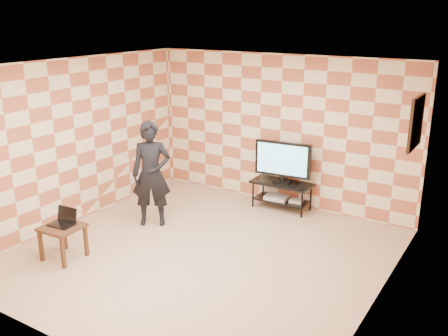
# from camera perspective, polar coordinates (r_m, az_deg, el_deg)

# --- Properties ---
(floor) EXTENTS (5.00, 5.00, 0.00)m
(floor) POSITION_cam_1_polar(r_m,az_deg,el_deg) (7.42, -2.50, -9.70)
(floor) COLOR tan
(floor) RESTS_ON ground
(wall_back) EXTENTS (5.00, 0.02, 2.70)m
(wall_back) POSITION_cam_1_polar(r_m,az_deg,el_deg) (9.00, 6.45, 4.27)
(wall_back) COLOR beige
(wall_back) RESTS_ON ground
(wall_front) EXTENTS (5.00, 0.02, 2.70)m
(wall_front) POSITION_cam_1_polar(r_m,az_deg,el_deg) (5.18, -18.64, -6.57)
(wall_front) COLOR beige
(wall_front) RESTS_ON ground
(wall_left) EXTENTS (0.02, 5.00, 2.70)m
(wall_left) POSITION_cam_1_polar(r_m,az_deg,el_deg) (8.54, -16.61, 2.92)
(wall_left) COLOR beige
(wall_left) RESTS_ON ground
(wall_right) EXTENTS (0.02, 5.00, 2.70)m
(wall_right) POSITION_cam_1_polar(r_m,az_deg,el_deg) (5.93, 17.72, -3.45)
(wall_right) COLOR beige
(wall_right) RESTS_ON ground
(ceiling) EXTENTS (5.00, 5.00, 0.02)m
(ceiling) POSITION_cam_1_polar(r_m,az_deg,el_deg) (6.64, -2.81, 11.53)
(ceiling) COLOR white
(ceiling) RESTS_ON wall_back
(wall_art) EXTENTS (0.04, 0.72, 0.72)m
(wall_art) POSITION_cam_1_polar(r_m,az_deg,el_deg) (7.23, 21.12, 4.86)
(wall_art) COLOR black
(wall_art) RESTS_ON wall_right
(tv_stand) EXTENTS (1.08, 0.49, 0.50)m
(tv_stand) POSITION_cam_1_polar(r_m,az_deg,el_deg) (8.93, 6.63, -2.43)
(tv_stand) COLOR black
(tv_stand) RESTS_ON floor
(tv) EXTENTS (1.01, 0.22, 0.74)m
(tv) POSITION_cam_1_polar(r_m,az_deg,el_deg) (8.76, 6.74, 0.89)
(tv) COLOR black
(tv) RESTS_ON tv_stand
(dvd_player) EXTENTS (0.42, 0.32, 0.07)m
(dvd_player) POSITION_cam_1_polar(r_m,az_deg,el_deg) (8.99, 6.02, -3.36)
(dvd_player) COLOR #BCBCBF
(dvd_player) RESTS_ON tv_stand
(game_console) EXTENTS (0.24, 0.19, 0.05)m
(game_console) POSITION_cam_1_polar(r_m,az_deg,el_deg) (8.89, 8.22, -3.75)
(game_console) COLOR silver
(game_console) RESTS_ON tv_stand
(side_table) EXTENTS (0.54, 0.54, 0.50)m
(side_table) POSITION_cam_1_polar(r_m,az_deg,el_deg) (7.45, -17.98, -6.95)
(side_table) COLOR #3B2718
(side_table) RESTS_ON floor
(laptop) EXTENTS (0.37, 0.30, 0.23)m
(laptop) POSITION_cam_1_polar(r_m,az_deg,el_deg) (7.46, -17.85, -5.75)
(laptop) COLOR black
(laptop) RESTS_ON side_table
(person) EXTENTS (0.76, 0.70, 1.73)m
(person) POSITION_cam_1_polar(r_m,az_deg,el_deg) (8.16, -8.29, -0.69)
(person) COLOR black
(person) RESTS_ON floor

